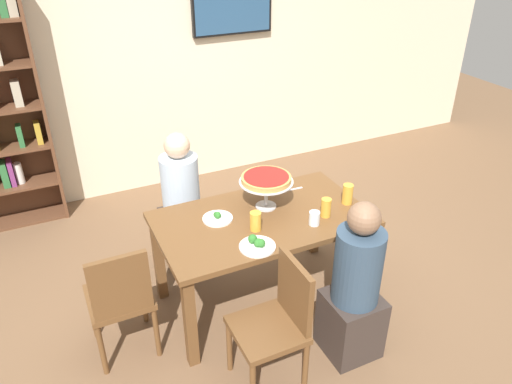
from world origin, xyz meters
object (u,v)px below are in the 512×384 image
cutlery_fork_near (362,217)px  water_glass_clear_near (314,218)px  chair_near_left (278,319)px  deep_dish_pizza_stand (266,181)px  salad_plate_near_diner (218,218)px  salad_plate_far_diner (257,244)px  beer_glass_amber_short (348,194)px  chair_head_west (120,297)px  beer_glass_amber_spare (256,221)px  beer_glass_amber_tall (326,208)px  diner_near_right (355,293)px  diner_far_left (182,208)px  cutlery_knife_near (292,190)px  dining_table (262,229)px  television (232,8)px

cutlery_fork_near → water_glass_clear_near: bearing=165.5°
chair_near_left → deep_dish_pizza_stand: deep_dish_pizza_stand is taller
salad_plate_near_diner → water_glass_clear_near: water_glass_clear_near is taller
salad_plate_far_diner → beer_glass_amber_short: beer_glass_amber_short is taller
chair_head_west → deep_dish_pizza_stand: 1.23m
chair_near_left → salad_plate_far_diner: 0.48m
beer_glass_amber_short → cutlery_fork_near: (-0.01, -0.20, -0.07)m
salad_plate_near_diner → salad_plate_far_diner: size_ratio=0.90×
salad_plate_near_diner → beer_glass_amber_spare: beer_glass_amber_spare is taller
beer_glass_amber_short → cutlery_fork_near: 0.22m
water_glass_clear_near → cutlery_fork_near: size_ratio=0.54×
deep_dish_pizza_stand → beer_glass_amber_tall: size_ratio=2.83×
diner_near_right → water_glass_clear_near: diner_near_right is taller
salad_plate_far_diner → water_glass_clear_near: size_ratio=2.41×
chair_near_left → chair_head_west: same height
diner_far_left → chair_head_west: diner_far_left is taller
beer_glass_amber_short → cutlery_fork_near: bearing=-93.8°
salad_plate_far_diner → cutlery_fork_near: 0.81m
chair_head_west → beer_glass_amber_short: size_ratio=5.83×
chair_head_west → cutlery_knife_near: (1.41, 0.35, 0.26)m
water_glass_clear_near → diner_near_right: bearing=-85.9°
chair_near_left → salad_plate_near_diner: (-0.06, 0.80, 0.27)m
salad_plate_near_diner → beer_glass_amber_short: beer_glass_amber_short is taller
salad_plate_near_diner → beer_glass_amber_tall: bearing=-21.9°
diner_far_left → deep_dish_pizza_stand: size_ratio=3.01×
dining_table → salad_plate_near_diner: 0.33m
diner_near_right → beer_glass_amber_short: 0.76m
television → cutlery_knife_near: (-0.32, -1.86, -1.03)m
television → diner_near_right: television is taller
salad_plate_near_diner → beer_glass_amber_short: size_ratio=1.40×
beer_glass_amber_tall → beer_glass_amber_short: bearing=19.3°
beer_glass_amber_tall → salad_plate_far_diner: bearing=-167.5°
diner_near_right → beer_glass_amber_spare: 0.78m
dining_table → beer_glass_amber_tall: beer_glass_amber_tall is taller
diner_far_left → beer_glass_amber_spare: bearing=16.2°
diner_near_right → cutlery_knife_near: size_ratio=6.39×
cutlery_fork_near → beer_glass_amber_tall: bearing=147.3°
chair_near_left → salad_plate_far_diner: chair_near_left is taller
deep_dish_pizza_stand → cutlery_fork_near: 0.71m
chair_head_west → cutlery_fork_near: bearing=-6.7°
water_glass_clear_near → chair_near_left: bearing=-138.0°
television → water_glass_clear_near: size_ratio=8.60×
diner_near_right → salad_plate_near_diner: (-0.60, 0.80, 0.26)m
deep_dish_pizza_stand → water_glass_clear_near: bearing=-60.5°
beer_glass_amber_spare → cutlery_knife_near: size_ratio=0.74×
beer_glass_amber_short → chair_near_left: bearing=-145.5°
diner_far_left → beer_glass_amber_spare: diner_far_left is taller
diner_near_right → cutlery_fork_near: diner_near_right is taller
television → water_glass_clear_near: bearing=-100.0°
chair_near_left → beer_glass_amber_spare: bearing=-12.4°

